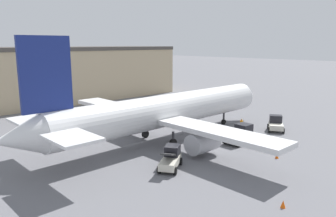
# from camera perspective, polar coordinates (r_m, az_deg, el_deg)

# --- Properties ---
(ground_plane) EXTENTS (400.00, 400.00, 0.00)m
(ground_plane) POSITION_cam_1_polar(r_m,az_deg,el_deg) (39.46, 0.00, -5.39)
(ground_plane) COLOR slate
(terminal_building) EXTENTS (62.90, 14.94, 10.65)m
(terminal_building) POSITION_cam_1_polar(r_m,az_deg,el_deg) (66.60, -23.79, 5.16)
(terminal_building) COLOR tan
(terminal_building) RESTS_ON ground_plane
(airplane) EXTENTS (37.34, 31.65, 11.97)m
(airplane) POSITION_cam_1_polar(r_m,az_deg,el_deg) (37.95, -1.07, -0.58)
(airplane) COLOR silver
(airplane) RESTS_ON ground_plane
(ground_crew_worker) EXTENTS (0.38, 0.38, 1.75)m
(ground_crew_worker) POSITION_cam_1_polar(r_m,az_deg,el_deg) (43.60, 12.67, -2.79)
(ground_crew_worker) COLOR #1E2338
(ground_crew_worker) RESTS_ON ground_plane
(baggage_tug) EXTENTS (3.26, 3.09, 1.98)m
(baggage_tug) POSITION_cam_1_polar(r_m,az_deg,el_deg) (45.32, 18.25, -2.57)
(baggage_tug) COLOR beige
(baggage_tug) RESTS_ON ground_plane
(belt_loader_truck) EXTENTS (3.69, 3.16, 2.03)m
(belt_loader_truck) POSITION_cam_1_polar(r_m,az_deg,el_deg) (30.43, 0.49, -8.64)
(belt_loader_truck) COLOR beige
(belt_loader_truck) RESTS_ON ground_plane
(pushback_tug) EXTENTS (3.66, 2.14, 2.13)m
(pushback_tug) POSITION_cam_1_polar(r_m,az_deg,el_deg) (38.78, 12.44, -4.43)
(pushback_tug) COLOR #2D2D33
(pushback_tug) RESTS_ON ground_plane
(safety_cone_near) EXTENTS (0.36, 0.36, 0.55)m
(safety_cone_near) POSITION_cam_1_polar(r_m,az_deg,el_deg) (34.84, 18.44, -7.80)
(safety_cone_near) COLOR #EF590F
(safety_cone_near) RESTS_ON ground_plane
(safety_cone_far) EXTENTS (0.36, 0.36, 0.55)m
(safety_cone_far) POSITION_cam_1_polar(r_m,az_deg,el_deg) (25.16, 19.40, -15.42)
(safety_cone_far) COLOR #EF590F
(safety_cone_far) RESTS_ON ground_plane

